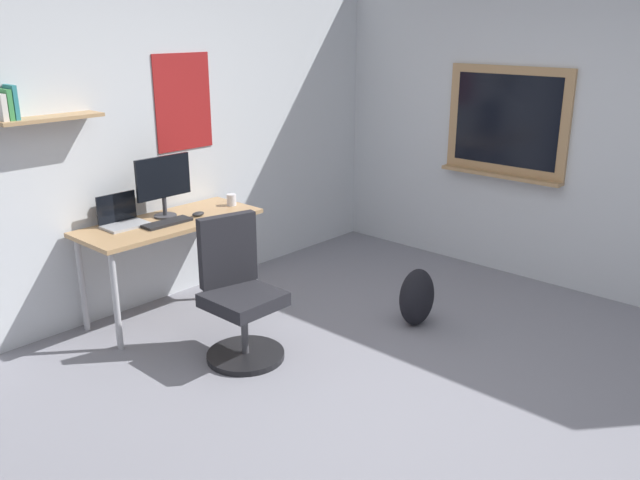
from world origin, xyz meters
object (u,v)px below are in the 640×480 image
Objects in this scene: keyboard at (167,223)px; backpack at (417,297)px; office_chair at (239,299)px; monitor_primary at (163,182)px; coffee_mug at (231,200)px; desk at (170,231)px; laptop at (122,218)px; computer_mouse at (198,214)px.

backpack is at bearing -51.12° from keyboard.
keyboard is at bearing 87.02° from office_chair.
monitor_primary is 5.04× the size of coffee_mug.
office_chair is at bearing -92.98° from keyboard.
laptop reaches higher than desk.
keyboard is 0.66m from coffee_mug.
backpack is at bearing -71.38° from coffee_mug.
coffee_mug is at bearing 108.62° from backpack.
backpack is (0.50, -1.47, -0.57)m from coffee_mug.
office_chair is at bearing -97.09° from desk.
desk is 0.60m from coffee_mug.
coffee_mug reaches higher than desk.
computer_mouse reaches higher than keyboard.
desk is 2.95× the size of monitor_primary.
monitor_primary is 2.06m from backpack.
office_chair is 1.35m from backpack.
office_chair reaches higher than keyboard.
keyboard is at bearing -122.31° from monitor_primary.
coffee_mug is (0.89, -0.16, -0.01)m from laptop.
backpack is at bearing -58.62° from computer_mouse.
monitor_primary is (0.34, -0.05, 0.22)m from laptop.
keyboard reaches higher than desk.
laptop is 0.67× the size of monitor_primary.
monitor_primary reaches higher than keyboard.
monitor_primary reaches higher than coffee_mug.
office_chair is 0.95m from computer_mouse.
backpack is (1.15, -1.42, -0.54)m from keyboard.
keyboard is 1.91m from backpack.
coffee_mug is (0.65, 0.05, 0.04)m from keyboard.
backpack is (1.39, -1.64, -0.58)m from laptop.
computer_mouse reaches higher than backpack.
desk is at bearing 46.14° from keyboard.
monitor_primary reaches higher than office_chair.
office_chair is 9.13× the size of computer_mouse.
laptop is 0.56m from computer_mouse.
laptop reaches higher than backpack.
coffee_mug reaches higher than backpack.
computer_mouse is 1.13× the size of coffee_mug.
keyboard is at bearing 180.00° from computer_mouse.
monitor_primary is at bearing 168.46° from coffee_mug.
computer_mouse is at bearing -172.35° from coffee_mug.
backpack is at bearing -49.67° from laptop.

